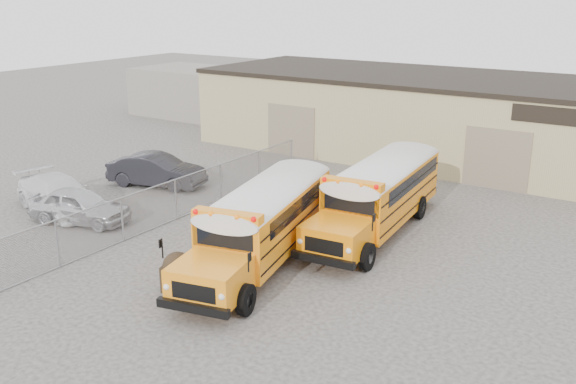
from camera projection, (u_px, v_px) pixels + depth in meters
The scene contains 10 objects.
ground at pixel (247, 277), 21.92m from camera, with size 120.00×120.00×0.00m, color #393634.
warehouse at pixel (454, 117), 37.11m from camera, with size 30.20×10.20×4.67m.
chainlink_fence at pixel (176, 200), 27.19m from camera, with size 0.07×18.07×1.81m.
distant_building_left at pixel (191, 91), 50.45m from camera, with size 8.00×6.00×3.60m, color gray.
school_bus_left at pixel (315, 176), 28.06m from camera, with size 4.38×9.89×2.81m.
school_bus_right at pixel (423, 158), 30.89m from camera, with size 3.26×9.93×2.86m.
tarp_bundle at pixel (178, 271), 20.79m from camera, with size 1.03×0.97×1.32m.
car_silver at pixel (79, 206), 26.90m from camera, with size 1.75×4.34×1.48m, color silver.
car_white at pixel (59, 194), 28.31m from camera, with size 2.16×5.30×1.54m, color silver.
car_dark at pixel (157, 170), 31.96m from camera, with size 1.71×4.89×1.61m, color black.
Camera 1 is at (12.23, -15.92, 9.37)m, focal length 40.00 mm.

